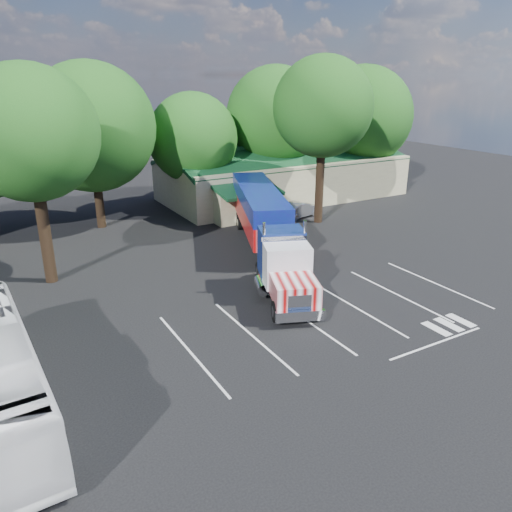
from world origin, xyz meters
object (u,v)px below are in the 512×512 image
bicycle (280,237)px  silver_sedan (300,209)px  semi_truck (265,220)px  woman (272,263)px

bicycle → silver_sedan: 7.62m
silver_sedan → semi_truck: bearing=114.4°
silver_sedan → woman: bearing=121.3°
semi_truck → woman: size_ratio=11.77×
woman → bicycle: (3.90, 5.17, -0.34)m
woman → semi_truck: bearing=-21.6°
semi_truck → woman: bearing=-93.1°
semi_truck → silver_sedan: bearing=63.0°
bicycle → silver_sedan: silver_sedan is taller
woman → silver_sedan: (9.34, 10.50, -0.14)m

